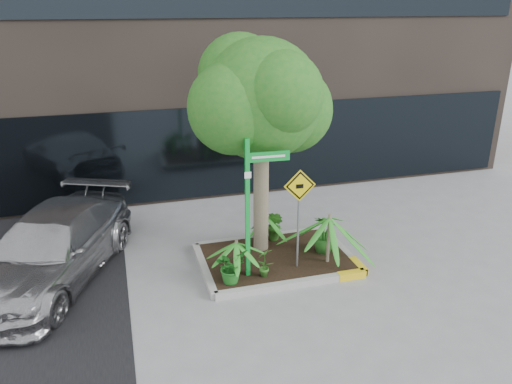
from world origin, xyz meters
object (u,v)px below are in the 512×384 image
object	(u,v)px
tree	(261,99)
parked_car	(52,248)
cattle_sign	(299,202)
street_sign_post	(250,195)

from	to	relation	value
tree	parked_car	world-z (taller)	tree
parked_car	tree	bearing A→B (deg)	22.00
parked_car	cattle_sign	xyz separation A→B (m)	(4.90, -1.19, 0.91)
parked_car	cattle_sign	distance (m)	5.12
parked_car	street_sign_post	size ratio (longest dim) A/B	1.60
parked_car	cattle_sign	size ratio (longest dim) A/B	2.24
tree	cattle_sign	size ratio (longest dim) A/B	2.24
tree	cattle_sign	xyz separation A→B (m)	(0.50, -1.05, -1.92)
parked_car	cattle_sign	world-z (taller)	cattle_sign
cattle_sign	street_sign_post	bearing A→B (deg)	-177.66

